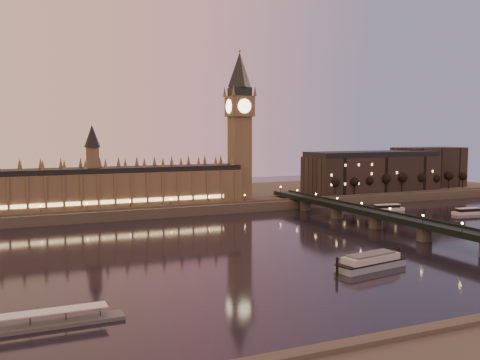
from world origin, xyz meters
name	(u,v)px	position (x,y,z in m)	size (l,w,h in m)	color
ground	(238,250)	(0.00, 0.00, 0.00)	(700.00, 700.00, 0.00)	black
far_embankment	(187,199)	(30.00, 165.00, 3.00)	(560.00, 130.00, 6.00)	#423D35
palace_of_westminster	(103,183)	(-40.12, 120.99, 21.71)	(180.00, 26.62, 52.00)	brown
big_ben	(240,117)	(53.99, 120.99, 63.95)	(17.68, 17.68, 104.00)	brown
westminster_bridge	(398,224)	(91.61, 0.00, 5.52)	(13.20, 260.00, 15.30)	black
city_block	(391,170)	(194.94, 130.93, 22.24)	(155.00, 45.00, 34.00)	black
bare_tree_0	(335,183)	(125.35, 109.00, 16.27)	(6.75, 6.75, 13.73)	black
bare_tree_1	(353,182)	(141.26, 109.00, 16.27)	(6.75, 6.75, 13.73)	black
bare_tree_2	(370,181)	(157.17, 109.00, 16.27)	(6.75, 6.75, 13.73)	black
bare_tree_3	(387,180)	(173.07, 109.00, 16.27)	(6.75, 6.75, 13.73)	black
bare_tree_4	(404,180)	(188.98, 109.00, 16.27)	(6.75, 6.75, 13.73)	black
bare_tree_5	(420,179)	(204.89, 109.00, 16.27)	(6.75, 6.75, 13.73)	black
bare_tree_6	(435,178)	(220.79, 109.00, 16.27)	(6.75, 6.75, 13.73)	black
bare_tree_7	(450,178)	(236.70, 109.00, 16.27)	(6.75, 6.75, 13.73)	black
bare_tree_8	(464,177)	(252.61, 109.00, 16.27)	(6.75, 6.75, 13.73)	black
cruise_boat_b	(387,208)	(141.30, 69.75, 1.92)	(24.31, 9.70, 4.37)	silver
cruise_boat_c	(468,212)	(178.68, 35.37, 1.85)	(21.55, 8.42, 4.20)	silver
moored_barge	(371,262)	(34.10, -52.24, 2.79)	(35.50, 14.06, 6.61)	#8BA1B1
pontoon_pier	(51,322)	(-85.93, -67.36, 1.13)	(39.34, 6.56, 10.49)	#595B5E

